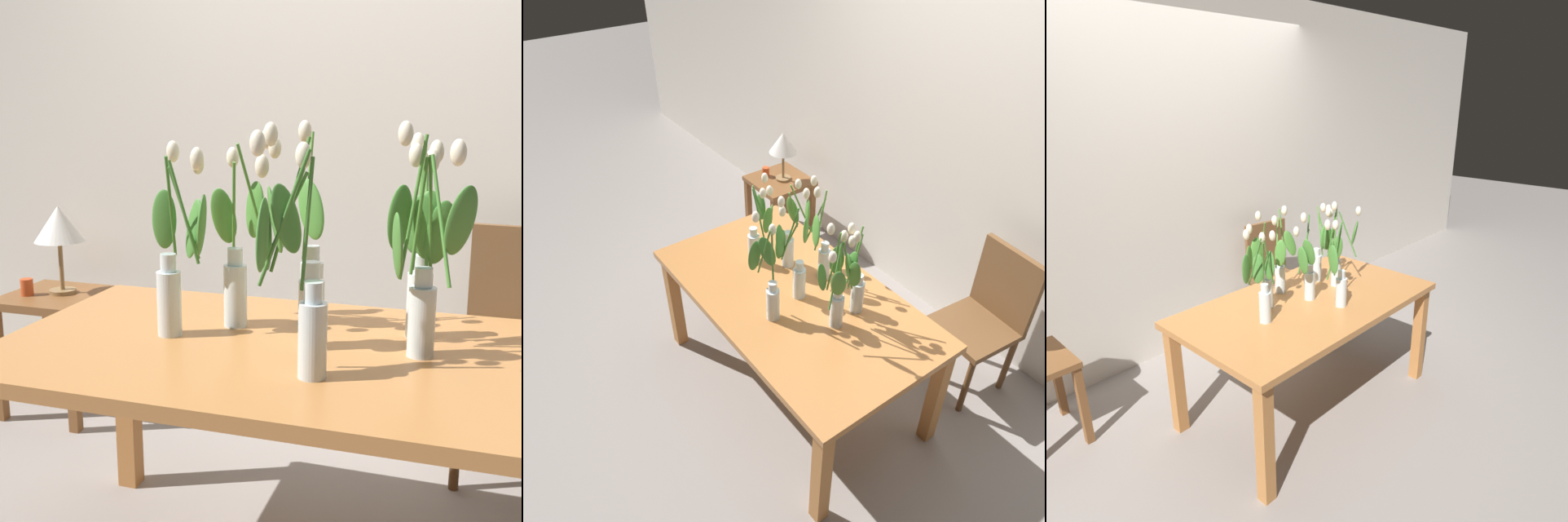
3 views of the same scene
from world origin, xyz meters
The scene contains 13 objects.
room_wall_rear centered at (0.00, 1.30, 1.35)m, with size 9.00×0.10×2.70m, color silver.
dining_table centered at (0.00, 0.00, 0.65)m, with size 1.60×0.90×0.74m.
tulip_vase_0 centered at (0.00, 0.00, 0.92)m, with size 0.18×0.14×0.58m.
tulip_vase_1 centered at (-0.23, 0.16, 0.92)m, with size 0.19×0.18×0.56m.
tulip_vase_2 centered at (-0.03, 0.20, 0.93)m, with size 0.18×0.15×0.59m.
tulip_vase_3 centered at (0.30, 0.03, 0.98)m, with size 0.24×0.24×0.59m.
tulip_vase_4 centered at (0.30, 0.16, 0.92)m, with size 0.13×0.15×0.56m.
tulip_vase_5 centered at (0.05, -0.19, 0.93)m, with size 0.19×0.14×0.57m.
tulip_vase_6 centered at (-0.36, 0.02, 0.94)m, with size 0.20×0.16×0.53m.
dining_chair centered at (0.60, 0.95, 0.52)m, with size 0.44×0.44×0.93m.
side_table centered at (-1.36, 0.88, 0.43)m, with size 0.44×0.44×0.55m.
table_lamp centered at (-1.35, 0.90, 0.86)m, with size 0.22×0.22×0.40m.
pillar_candle centered at (-1.48, 0.82, 0.59)m, with size 0.06×0.06×0.07m, color #CC4C23.
Camera 1 is at (0.44, -1.66, 1.34)m, focal length 47.08 mm.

